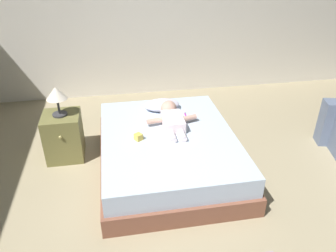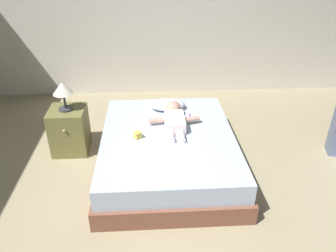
{
  "view_description": "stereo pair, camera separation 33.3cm",
  "coord_description": "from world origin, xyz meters",
  "px_view_note": "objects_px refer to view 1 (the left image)",
  "views": [
    {
      "loc": [
        -0.49,
        -1.93,
        2.14
      ],
      "look_at": [
        0.01,
        0.93,
        0.5
      ],
      "focal_mm": 35.2,
      "sensor_mm": 36.0,
      "label": 1
    },
    {
      "loc": [
        -0.16,
        -1.97,
        2.14
      ],
      "look_at": [
        0.01,
        0.93,
        0.5
      ],
      "focal_mm": 35.2,
      "sensor_mm": 36.0,
      "label": 2
    }
  ],
  "objects_px": {
    "baby": "(172,118)",
    "toothbrush": "(186,116)",
    "nightstand": "(64,136)",
    "toy_block": "(138,137)",
    "pillow": "(162,105)",
    "lamp": "(56,95)",
    "bed": "(168,151)"
  },
  "relations": [
    {
      "from": "baby",
      "to": "nightstand",
      "type": "relative_size",
      "value": 1.3
    },
    {
      "from": "baby",
      "to": "lamp",
      "type": "height_order",
      "value": "lamp"
    },
    {
      "from": "pillow",
      "to": "baby",
      "type": "xyz_separation_m",
      "value": [
        0.05,
        -0.36,
        0.01
      ]
    },
    {
      "from": "nightstand",
      "to": "toy_block",
      "type": "height_order",
      "value": "nightstand"
    },
    {
      "from": "bed",
      "to": "nightstand",
      "type": "bearing_deg",
      "value": 160.52
    },
    {
      "from": "nightstand",
      "to": "toy_block",
      "type": "bearing_deg",
      "value": -29.21
    },
    {
      "from": "toothbrush",
      "to": "lamp",
      "type": "height_order",
      "value": "lamp"
    },
    {
      "from": "baby",
      "to": "nightstand",
      "type": "height_order",
      "value": "baby"
    },
    {
      "from": "bed",
      "to": "pillow",
      "type": "bearing_deg",
      "value": 87.25
    },
    {
      "from": "nightstand",
      "to": "toothbrush",
      "type": "bearing_deg",
      "value": -1.19
    },
    {
      "from": "toy_block",
      "to": "toothbrush",
      "type": "bearing_deg",
      "value": 35.47
    },
    {
      "from": "pillow",
      "to": "nightstand",
      "type": "height_order",
      "value": "nightstand"
    },
    {
      "from": "lamp",
      "to": "bed",
      "type": "bearing_deg",
      "value": -19.48
    },
    {
      "from": "toy_block",
      "to": "baby",
      "type": "bearing_deg",
      "value": 35.61
    },
    {
      "from": "bed",
      "to": "toy_block",
      "type": "height_order",
      "value": "toy_block"
    },
    {
      "from": "bed",
      "to": "baby",
      "type": "height_order",
      "value": "baby"
    },
    {
      "from": "bed",
      "to": "toothbrush",
      "type": "bearing_deg",
      "value": 53.24
    },
    {
      "from": "pillow",
      "to": "nightstand",
      "type": "relative_size",
      "value": 0.8
    },
    {
      "from": "toothbrush",
      "to": "lamp",
      "type": "bearing_deg",
      "value": 178.81
    },
    {
      "from": "bed",
      "to": "nightstand",
      "type": "height_order",
      "value": "nightstand"
    },
    {
      "from": "baby",
      "to": "toothbrush",
      "type": "xyz_separation_m",
      "value": [
        0.19,
        0.13,
        -0.06
      ]
    },
    {
      "from": "pillow",
      "to": "baby",
      "type": "bearing_deg",
      "value": -81.8
    },
    {
      "from": "bed",
      "to": "toothbrush",
      "type": "relative_size",
      "value": 10.83
    },
    {
      "from": "nightstand",
      "to": "bed",
      "type": "bearing_deg",
      "value": -19.48
    },
    {
      "from": "nightstand",
      "to": "toy_block",
      "type": "xyz_separation_m",
      "value": [
        0.79,
        -0.44,
        0.17
      ]
    },
    {
      "from": "pillow",
      "to": "toothbrush",
      "type": "height_order",
      "value": "pillow"
    },
    {
      "from": "bed",
      "to": "toothbrush",
      "type": "xyz_separation_m",
      "value": [
        0.27,
        0.36,
        0.21
      ]
    },
    {
      "from": "nightstand",
      "to": "toy_block",
      "type": "distance_m",
      "value": 0.92
    },
    {
      "from": "bed",
      "to": "lamp",
      "type": "relative_size",
      "value": 5.65
    },
    {
      "from": "nightstand",
      "to": "pillow",
      "type": "bearing_deg",
      "value": 9.88
    },
    {
      "from": "pillow",
      "to": "baby",
      "type": "distance_m",
      "value": 0.36
    },
    {
      "from": "toy_block",
      "to": "nightstand",
      "type": "bearing_deg",
      "value": 150.79
    }
  ]
}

